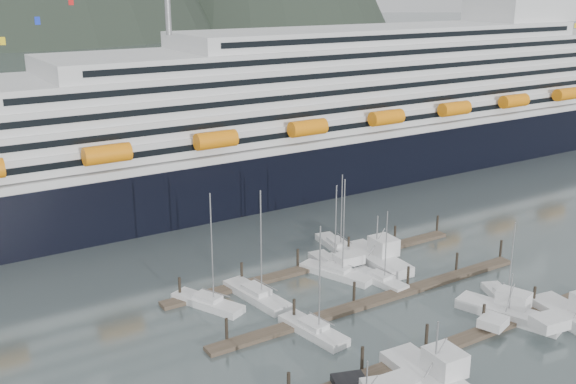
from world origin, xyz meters
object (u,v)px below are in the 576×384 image
(sailboat_e, at_px, (208,303))
(trawler_e, at_px, (375,258))
(sailboat_f, at_px, (331,265))
(sailboat_d, at_px, (336,273))
(sailboat_c, at_px, (380,280))
(trawler_c, at_px, (508,312))
(sailboat_a, at_px, (313,331))
(cruise_ship, at_px, (351,116))
(sailboat_g, at_px, (337,247))
(trawler_b, at_px, (433,380))
(sailboat_b, at_px, (257,296))
(sailboat_h, at_px, (504,299))

(sailboat_e, bearing_deg, trawler_e, -116.44)
(sailboat_e, bearing_deg, sailboat_f, -110.11)
(sailboat_e, bearing_deg, sailboat_d, -118.17)
(sailboat_c, relative_size, trawler_c, 0.84)
(sailboat_a, xyz_separation_m, sailboat_c, (15.50, 6.76, -0.04))
(cruise_ship, distance_m, trawler_c, 69.41)
(sailboat_f, height_order, trawler_c, sailboat_f)
(sailboat_d, bearing_deg, sailboat_g, -58.18)
(sailboat_g, xyz_separation_m, trawler_b, (-14.00, -34.99, 0.59))
(cruise_ship, xyz_separation_m, sailboat_g, (-28.90, -34.95, -11.63))
(sailboat_e, xyz_separation_m, trawler_b, (11.04, -28.32, 0.57))
(sailboat_a, height_order, trawler_c, sailboat_a)
(sailboat_d, bearing_deg, sailboat_b, 70.68)
(sailboat_f, distance_m, sailboat_h, 23.86)
(sailboat_d, bearing_deg, sailboat_f, -44.67)
(sailboat_b, relative_size, sailboat_f, 1.19)
(sailboat_f, xyz_separation_m, trawler_c, (9.02, -23.83, 0.42))
(sailboat_h, xyz_separation_m, trawler_e, (-6.27, 18.04, 0.60))
(sailboat_b, bearing_deg, sailboat_d, -95.61)
(sailboat_b, height_order, trawler_b, sailboat_b)
(trawler_b, distance_m, trawler_c, 19.18)
(sailboat_c, relative_size, sailboat_d, 0.74)
(sailboat_b, height_order, sailboat_g, sailboat_b)
(trawler_b, bearing_deg, sailboat_f, -13.89)
(sailboat_b, relative_size, trawler_e, 1.21)
(sailboat_c, xyz_separation_m, sailboat_g, (2.32, 12.79, 0.02))
(cruise_ship, height_order, sailboat_h, cruise_ship)
(sailboat_h, bearing_deg, sailboat_c, 59.87)
(trawler_b, height_order, trawler_c, trawler_b)
(sailboat_c, bearing_deg, sailboat_f, 11.78)
(sailboat_c, xyz_separation_m, trawler_b, (-11.67, -22.19, 0.61))
(sailboat_e, xyz_separation_m, trawler_e, (26.21, -0.88, 0.56))
(sailboat_c, bearing_deg, sailboat_d, 30.98)
(sailboat_c, height_order, sailboat_e, sailboat_e)
(sailboat_g, distance_m, sailboat_h, 26.64)
(sailboat_b, relative_size, sailboat_e, 0.99)
(sailboat_h, bearing_deg, sailboat_e, 82.30)
(sailboat_c, height_order, trawler_b, sailboat_c)
(trawler_c, bearing_deg, sailboat_a, 48.26)
(trawler_e, bearing_deg, sailboat_f, 71.52)
(cruise_ship, bearing_deg, sailboat_g, -129.59)
(cruise_ship, bearing_deg, sailboat_a, -130.61)
(trawler_b, distance_m, trawler_e, 31.35)
(sailboat_a, relative_size, trawler_c, 1.09)
(cruise_ship, height_order, trawler_e, cruise_ship)
(sailboat_d, relative_size, sailboat_e, 0.94)
(sailboat_c, bearing_deg, trawler_e, -39.85)
(sailboat_b, height_order, trawler_c, sailboat_b)
(sailboat_e, distance_m, sailboat_g, 25.91)
(cruise_ship, height_order, trawler_b, cruise_ship)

